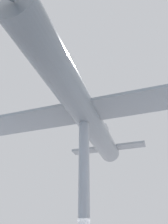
# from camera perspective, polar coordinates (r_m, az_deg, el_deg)

# --- Properties ---
(support_pylon_central) EXTENTS (0.58, 0.58, 7.55)m
(support_pylon_central) POSITION_cam_1_polar(r_m,az_deg,el_deg) (11.56, 0.00, -19.81)
(support_pylon_central) COLOR #B7B7BC
(support_pylon_central) RESTS_ON ground_plane
(suspended_airplane) EXTENTS (19.52, 16.16, 3.02)m
(suspended_airplane) POSITION_cam_1_polar(r_m,az_deg,el_deg) (13.16, -0.13, 0.26)
(suspended_airplane) COLOR #93999E
(suspended_airplane) RESTS_ON support_pylon_central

